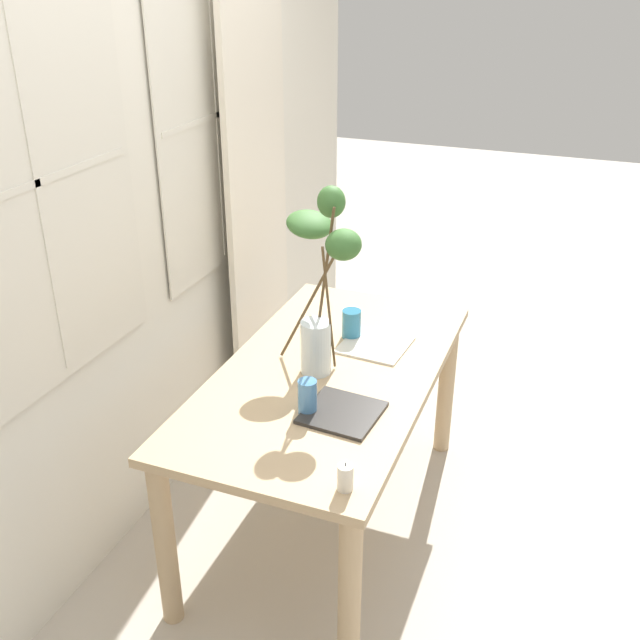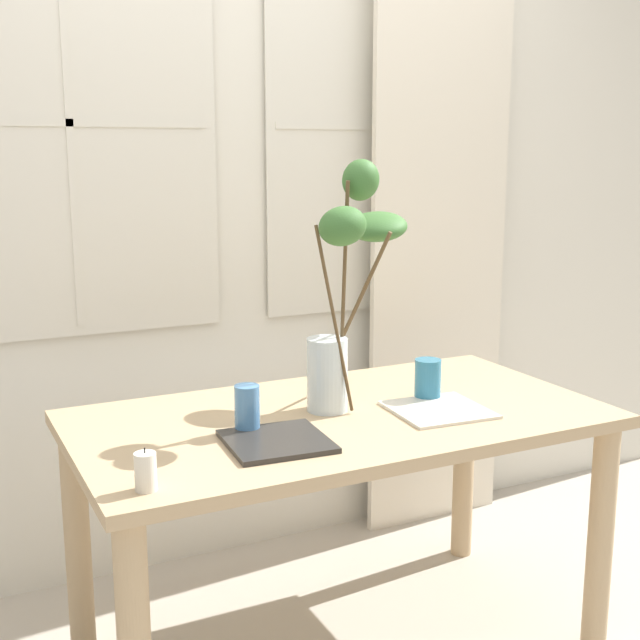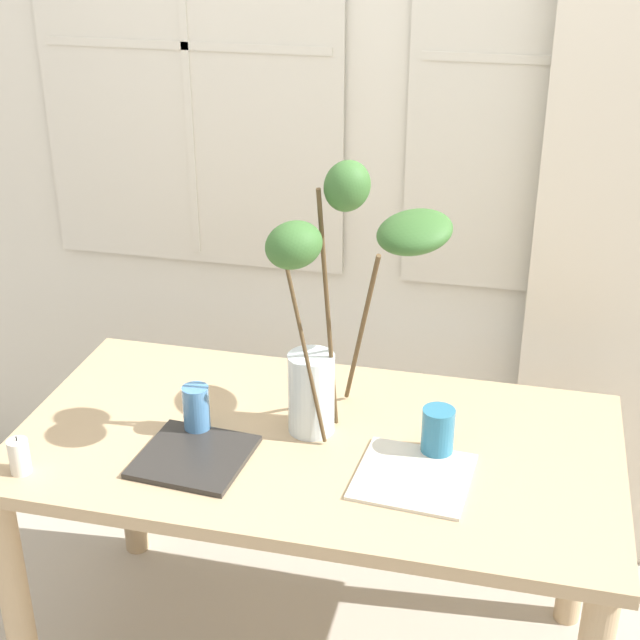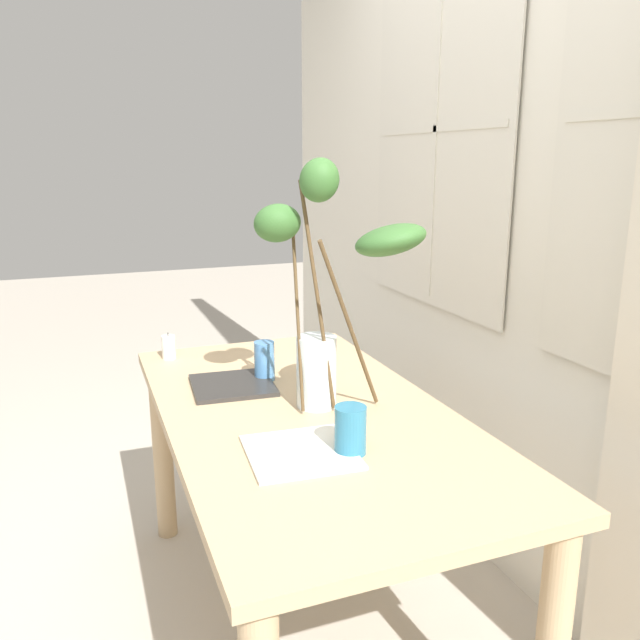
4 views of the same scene
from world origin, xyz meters
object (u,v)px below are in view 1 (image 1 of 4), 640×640
vase_with_branches (321,277)px  drinking_glass_blue_left (307,397)px  plate_square_right (375,345)px  dining_table (328,397)px  drinking_glass_blue_right (352,324)px  plate_square_left (342,413)px  pillar_candle (345,477)px

vase_with_branches → drinking_glass_blue_left: vase_with_branches is taller
drinking_glass_blue_left → plate_square_right: bearing=-7.3°
dining_table → drinking_glass_blue_right: size_ratio=12.34×
dining_table → vase_with_branches: vase_with_branches is taller
vase_with_branches → plate_square_left: bearing=-147.2°
dining_table → drinking_glass_blue_left: size_ratio=11.65×
drinking_glass_blue_right → plate_square_left: size_ratio=0.48×
dining_table → plate_square_left: (-0.26, -0.15, 0.13)m
drinking_glass_blue_right → pillar_candle: 1.00m
dining_table → pillar_candle: 0.73m
vase_with_branches → pillar_candle: 0.84m
vase_with_branches → plate_square_left: size_ratio=2.90×
drinking_glass_blue_right → pillar_candle: size_ratio=1.23×
dining_table → vase_with_branches: size_ratio=2.05×
drinking_glass_blue_left → drinking_glass_blue_right: drinking_glass_blue_left is taller
dining_table → plate_square_left: plate_square_left is taller
plate_square_right → drinking_glass_blue_left: bearing=172.7°
drinking_glass_blue_right → plate_square_left: bearing=-164.0°
dining_table → plate_square_right: plate_square_right is taller
drinking_glass_blue_right → plate_square_left: 0.59m
dining_table → plate_square_left: size_ratio=5.93×
plate_square_left → pillar_candle: 0.41m
drinking_glass_blue_left → drinking_glass_blue_right: 0.60m
vase_with_branches → plate_square_left: vase_with_branches is taller
drinking_glass_blue_right → pillar_candle: (-0.95, -0.31, -0.02)m
drinking_glass_blue_left → plate_square_left: 0.14m
drinking_glass_blue_left → plate_square_left: bearing=-73.9°
vase_with_branches → drinking_glass_blue_right: size_ratio=6.03×
dining_table → plate_square_right: size_ratio=5.75×
vase_with_branches → pillar_candle: (-0.69, -0.35, -0.32)m
drinking_glass_blue_right → pillar_candle: drinking_glass_blue_right is taller
pillar_candle → plate_square_right: bearing=11.9°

